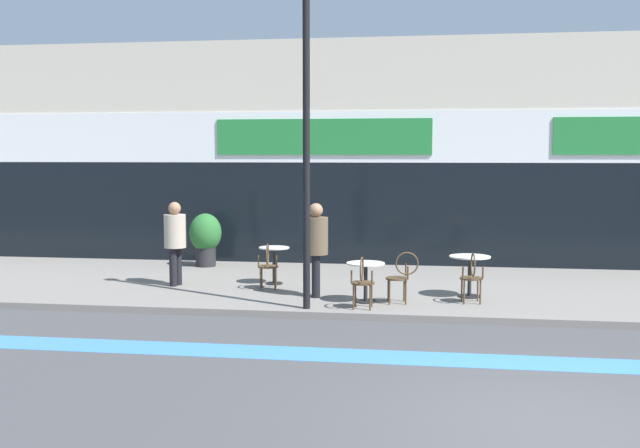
{
  "coord_description": "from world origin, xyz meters",
  "views": [
    {
      "loc": [
        -1.35,
        -7.48,
        2.72
      ],
      "look_at": [
        -3.31,
        5.73,
        1.47
      ],
      "focal_mm": 42.0,
      "sensor_mm": 36.0,
      "label": 1
    }
  ],
  "objects_px": {
    "cafe_chair_2_near": "(472,274)",
    "lamp_post": "(306,98)",
    "cafe_chair_1_side": "(401,274)",
    "planter_pot": "(205,237)",
    "pedestrian_far_end": "(175,236)",
    "bistro_table_1": "(366,274)",
    "cafe_chair_0_near": "(268,263)",
    "cafe_chair_1_near": "(362,279)",
    "bistro_table_2": "(470,268)",
    "bistro_table_0": "(274,258)",
    "pedestrian_near_end": "(316,241)"
  },
  "relations": [
    {
      "from": "cafe_chair_2_near",
      "to": "lamp_post",
      "type": "xyz_separation_m",
      "value": [
        -2.78,
        -0.83,
        2.99
      ]
    },
    {
      "from": "cafe_chair_1_side",
      "to": "planter_pot",
      "type": "height_order",
      "value": "planter_pot"
    },
    {
      "from": "pedestrian_far_end",
      "to": "cafe_chair_1_side",
      "type": "bearing_deg",
      "value": 2.72
    },
    {
      "from": "bistro_table_1",
      "to": "lamp_post",
      "type": "relative_size",
      "value": 0.11
    },
    {
      "from": "cafe_chair_0_near",
      "to": "planter_pot",
      "type": "height_order",
      "value": "planter_pot"
    },
    {
      "from": "cafe_chair_1_near",
      "to": "planter_pot",
      "type": "relative_size",
      "value": 0.73
    },
    {
      "from": "bistro_table_1",
      "to": "pedestrian_far_end",
      "type": "relative_size",
      "value": 0.42
    },
    {
      "from": "cafe_chair_0_near",
      "to": "cafe_chair_1_side",
      "type": "relative_size",
      "value": 1.0
    },
    {
      "from": "bistro_table_2",
      "to": "cafe_chair_0_near",
      "type": "bearing_deg",
      "value": 177.15
    },
    {
      "from": "cafe_chair_1_side",
      "to": "pedestrian_far_end",
      "type": "xyz_separation_m",
      "value": [
        -4.49,
        1.1,
        0.47
      ]
    },
    {
      "from": "bistro_table_2",
      "to": "bistro_table_1",
      "type": "bearing_deg",
      "value": -157.58
    },
    {
      "from": "bistro_table_0",
      "to": "bistro_table_1",
      "type": "height_order",
      "value": "bistro_table_0"
    },
    {
      "from": "bistro_table_1",
      "to": "cafe_chair_1_near",
      "type": "xyz_separation_m",
      "value": [
        -0.0,
        -0.63,
        0.02
      ]
    },
    {
      "from": "cafe_chair_2_near",
      "to": "bistro_table_1",
      "type": "bearing_deg",
      "value": 88.16
    },
    {
      "from": "bistro_table_1",
      "to": "pedestrian_near_end",
      "type": "xyz_separation_m",
      "value": [
        -0.94,
        0.37,
        0.52
      ]
    },
    {
      "from": "planter_pot",
      "to": "cafe_chair_0_near",
      "type": "bearing_deg",
      "value": -52.66
    },
    {
      "from": "cafe_chair_1_near",
      "to": "pedestrian_far_end",
      "type": "xyz_separation_m",
      "value": [
        -3.87,
        1.74,
        0.47
      ]
    },
    {
      "from": "pedestrian_near_end",
      "to": "lamp_post",
      "type": "bearing_deg",
      "value": 82.23
    },
    {
      "from": "bistro_table_1",
      "to": "cafe_chair_2_near",
      "type": "xyz_separation_m",
      "value": [
        1.84,
        0.13,
        0.02
      ]
    },
    {
      "from": "bistro_table_2",
      "to": "cafe_chair_0_near",
      "type": "relative_size",
      "value": 0.84
    },
    {
      "from": "cafe_chair_1_side",
      "to": "planter_pot",
      "type": "relative_size",
      "value": 0.73
    },
    {
      "from": "cafe_chair_2_near",
      "to": "lamp_post",
      "type": "distance_m",
      "value": 4.17
    },
    {
      "from": "cafe_chair_1_near",
      "to": "pedestrian_far_end",
      "type": "height_order",
      "value": "pedestrian_far_end"
    },
    {
      "from": "bistro_table_0",
      "to": "pedestrian_near_end",
      "type": "relative_size",
      "value": 0.43
    },
    {
      "from": "cafe_chair_1_side",
      "to": "bistro_table_1",
      "type": "bearing_deg",
      "value": -6.89
    },
    {
      "from": "cafe_chair_0_near",
      "to": "pedestrian_far_end",
      "type": "bearing_deg",
      "value": 77.02
    },
    {
      "from": "cafe_chair_0_near",
      "to": "cafe_chair_2_near",
      "type": "xyz_separation_m",
      "value": [
        3.8,
        -0.81,
        0.0
      ]
    },
    {
      "from": "cafe_chair_0_near",
      "to": "planter_pot",
      "type": "relative_size",
      "value": 0.73
    },
    {
      "from": "planter_pot",
      "to": "cafe_chair_1_side",
      "type": "bearing_deg",
      "value": -38.11
    },
    {
      "from": "bistro_table_1",
      "to": "pedestrian_far_end",
      "type": "distance_m",
      "value": 4.06
    },
    {
      "from": "cafe_chair_0_near",
      "to": "bistro_table_2",
      "type": "bearing_deg",
      "value": -100.78
    },
    {
      "from": "bistro_table_2",
      "to": "cafe_chair_1_side",
      "type": "height_order",
      "value": "cafe_chair_1_side"
    },
    {
      "from": "cafe_chair_1_near",
      "to": "pedestrian_far_end",
      "type": "distance_m",
      "value": 4.27
    },
    {
      "from": "bistro_table_2",
      "to": "pedestrian_far_end",
      "type": "bearing_deg",
      "value": 176.41
    },
    {
      "from": "cafe_chair_2_near",
      "to": "cafe_chair_1_near",
      "type": "bearing_deg",
      "value": 106.43
    },
    {
      "from": "bistro_table_1",
      "to": "lamp_post",
      "type": "distance_m",
      "value": 3.23
    },
    {
      "from": "cafe_chair_2_near",
      "to": "cafe_chair_0_near",
      "type": "bearing_deg",
      "value": 72.01
    },
    {
      "from": "planter_pot",
      "to": "lamp_post",
      "type": "xyz_separation_m",
      "value": [
        3.11,
        -4.36,
        2.82
      ]
    },
    {
      "from": "bistro_table_1",
      "to": "pedestrian_near_end",
      "type": "height_order",
      "value": "pedestrian_near_end"
    },
    {
      "from": "cafe_chair_0_near",
      "to": "lamp_post",
      "type": "height_order",
      "value": "lamp_post"
    },
    {
      "from": "pedestrian_near_end",
      "to": "cafe_chair_2_near",
      "type": "bearing_deg",
      "value": 167.04
    },
    {
      "from": "bistro_table_1",
      "to": "lamp_post",
      "type": "height_order",
      "value": "lamp_post"
    },
    {
      "from": "bistro_table_2",
      "to": "pedestrian_near_end",
      "type": "bearing_deg",
      "value": -172.05
    },
    {
      "from": "lamp_post",
      "to": "pedestrian_far_end",
      "type": "bearing_deg",
      "value": 148.36
    },
    {
      "from": "bistro_table_1",
      "to": "pedestrian_near_end",
      "type": "relative_size",
      "value": 0.41
    },
    {
      "from": "cafe_chair_0_near",
      "to": "cafe_chair_1_near",
      "type": "height_order",
      "value": "same"
    },
    {
      "from": "bistro_table_1",
      "to": "cafe_chair_1_near",
      "type": "distance_m",
      "value": 0.63
    },
    {
      "from": "cafe_chair_0_near",
      "to": "lamp_post",
      "type": "relative_size",
      "value": 0.15
    },
    {
      "from": "cafe_chair_0_near",
      "to": "pedestrian_far_end",
      "type": "xyz_separation_m",
      "value": [
        -1.91,
        0.17,
        0.47
      ]
    },
    {
      "from": "cafe_chair_1_near",
      "to": "pedestrian_near_end",
      "type": "height_order",
      "value": "pedestrian_near_end"
    }
  ]
}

